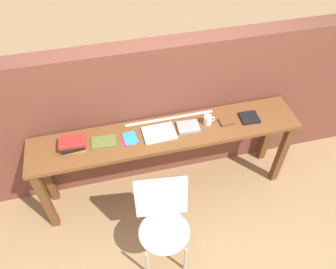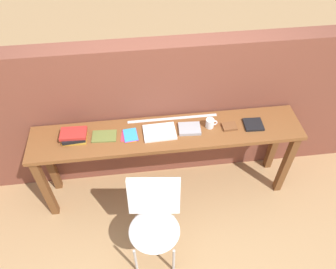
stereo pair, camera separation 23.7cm
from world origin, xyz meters
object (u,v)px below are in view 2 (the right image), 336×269
at_px(pamphlet_pile_colourful, 130,135).
at_px(book_open_centre, 160,132).
at_px(book_repair_rightmost, 253,124).
at_px(mug, 210,123).
at_px(leather_journal_brown, 229,126).
at_px(magazine_cycling, 104,136).
at_px(book_stack_leftmost, 74,136).
at_px(chair_white_moulded, 154,219).

relative_size(pamphlet_pile_colourful, book_open_centre, 0.59).
bearing_deg(book_open_centre, book_repair_rightmost, -2.36).
bearing_deg(mug, book_repair_rightmost, -4.53).
bearing_deg(leather_journal_brown, magazine_cycling, 177.04).
distance_m(book_stack_leftmost, book_repair_rightmost, 1.64).
bearing_deg(book_open_centre, leather_journal_brown, -2.45).
bearing_deg(leather_journal_brown, chair_white_moulded, -141.43).
distance_m(pamphlet_pile_colourful, book_open_centre, 0.27).
height_order(book_open_centre, book_repair_rightmost, same).
distance_m(chair_white_moulded, book_stack_leftmost, 1.01).
bearing_deg(magazine_cycling, leather_journal_brown, 2.47).
bearing_deg(leather_journal_brown, pamphlet_pile_colourful, 177.94).
height_order(chair_white_moulded, pamphlet_pile_colourful, same).
height_order(book_stack_leftmost, book_repair_rightmost, book_stack_leftmost).
bearing_deg(book_repair_rightmost, mug, 178.46).
bearing_deg(book_repair_rightmost, leather_journal_brown, -177.29).
relative_size(book_stack_leftmost, pamphlet_pile_colourful, 1.35).
distance_m(book_stack_leftmost, pamphlet_pile_colourful, 0.49).
xyz_separation_m(magazine_cycling, mug, (0.97, 0.01, 0.04)).
bearing_deg(chair_white_moulded, magazine_cycling, 119.06).
xyz_separation_m(book_open_centre, book_repair_rightmost, (0.87, -0.01, 0.00)).
xyz_separation_m(chair_white_moulded, leather_journal_brown, (0.77, 0.65, 0.37)).
bearing_deg(book_repair_rightmost, pamphlet_pile_colourful, -177.26).
bearing_deg(book_stack_leftmost, book_repair_rightmost, -0.92).
bearing_deg(book_repair_rightmost, chair_white_moulded, -143.78).
relative_size(book_stack_leftmost, mug, 2.13).
bearing_deg(pamphlet_pile_colourful, book_open_centre, 0.66).
bearing_deg(magazine_cycling, chair_white_moulded, -57.34).
bearing_deg(book_stack_leftmost, magazine_cycling, -0.55).
relative_size(pamphlet_pile_colourful, leather_journal_brown, 1.33).
height_order(pamphlet_pile_colourful, leather_journal_brown, leather_journal_brown).
xyz_separation_m(book_stack_leftmost, leather_journal_brown, (1.41, -0.03, -0.03)).
xyz_separation_m(book_stack_leftmost, book_open_centre, (0.76, -0.02, -0.03)).
relative_size(pamphlet_pile_colourful, book_repair_rightmost, 1.01).
xyz_separation_m(chair_white_moulded, pamphlet_pile_colourful, (-0.15, 0.66, 0.36)).
bearing_deg(pamphlet_pile_colourful, chair_white_moulded, -77.39).
relative_size(chair_white_moulded, book_repair_rightmost, 5.19).
bearing_deg(book_repair_rightmost, book_open_centre, -177.54).
relative_size(chair_white_moulded, book_stack_leftmost, 3.80).
xyz_separation_m(book_stack_leftmost, pamphlet_pile_colourful, (0.49, -0.02, -0.04)).
bearing_deg(pamphlet_pile_colourful, book_stack_leftmost, 177.48).
bearing_deg(book_open_centre, chair_white_moulded, -102.34).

